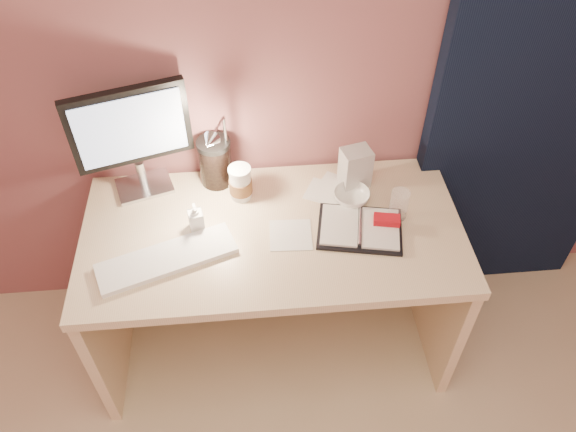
{
  "coord_description": "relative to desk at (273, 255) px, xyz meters",
  "views": [
    {
      "loc": [
        -0.07,
        -0.01,
        2.24
      ],
      "look_at": [
        0.05,
        1.33,
        0.85
      ],
      "focal_mm": 35.0,
      "sensor_mm": 36.0,
      "label": 1
    }
  ],
  "objects": [
    {
      "name": "bowl",
      "position": [
        0.31,
        0.05,
        0.25
      ],
      "size": [
        0.18,
        0.18,
        0.04
      ],
      "primitive_type": "imported",
      "rotation": [
        0.0,
        0.0,
        -0.36
      ],
      "color": "white",
      "rests_on": "desk"
    },
    {
      "name": "product_box",
      "position": [
        0.34,
        0.15,
        0.31
      ],
      "size": [
        0.13,
        0.11,
        0.16
      ],
      "primitive_type": "cube",
      "rotation": [
        0.0,
        0.0,
        0.24
      ],
      "color": "#BAB9B5",
      "rests_on": "desk"
    },
    {
      "name": "monitor",
      "position": [
        -0.49,
        0.2,
        0.5
      ],
      "size": [
        0.42,
        0.21,
        0.46
      ],
      "rotation": [
        0.0,
        0.0,
        0.29
      ],
      "color": "silver",
      "rests_on": "desk"
    },
    {
      "name": "dark_jar",
      "position": [
        -0.2,
        0.21,
        0.31
      ],
      "size": [
        0.13,
        0.13,
        0.18
      ],
      "primitive_type": "cylinder",
      "color": "black",
      "rests_on": "desk"
    },
    {
      "name": "paper_a",
      "position": [
        0.06,
        -0.11,
        0.23
      ],
      "size": [
        0.16,
        0.16,
        0.0
      ],
      "primitive_type": "cube",
      "rotation": [
        0.0,
        0.0,
        -0.05
      ],
      "color": "silver",
      "rests_on": "desk"
    },
    {
      "name": "room",
      "position": [
        0.95,
        0.24,
        0.63
      ],
      "size": [
        3.5,
        3.5,
        3.5
      ],
      "color": "#C6B28E",
      "rests_on": "ground"
    },
    {
      "name": "paper_c",
      "position": [
        0.27,
        0.12,
        0.23
      ],
      "size": [
        0.23,
        0.23,
        0.0
      ],
      "primitive_type": "cube",
      "rotation": [
        0.0,
        0.0,
        1.0
      ],
      "color": "silver",
      "rests_on": "desk"
    },
    {
      "name": "coffee_cup",
      "position": [
        -0.11,
        0.11,
        0.29
      ],
      "size": [
        0.09,
        0.09,
        0.14
      ],
      "color": "white",
      "rests_on": "desk"
    },
    {
      "name": "paper_b",
      "position": [
        0.21,
        0.11,
        0.23
      ],
      "size": [
        0.17,
        0.17,
        0.0
      ],
      "primitive_type": "cube",
      "rotation": [
        0.0,
        0.0,
        -0.47
      ],
      "color": "silver",
      "rests_on": "desk"
    },
    {
      "name": "desk",
      "position": [
        0.0,
        0.0,
        0.0
      ],
      "size": [
        1.4,
        0.7,
        0.73
      ],
      "color": "beige",
      "rests_on": "ground"
    },
    {
      "name": "lotion_bottle",
      "position": [
        -0.28,
        -0.04,
        0.28
      ],
      "size": [
        0.06,
        0.06,
        0.12
      ],
      "primitive_type": "imported",
      "rotation": [
        0.0,
        0.0,
        0.21
      ],
      "color": "white",
      "rests_on": "desk"
    },
    {
      "name": "planner",
      "position": [
        0.32,
        -0.1,
        0.24
      ],
      "size": [
        0.34,
        0.28,
        0.05
      ],
      "rotation": [
        0.0,
        0.0,
        -0.2
      ],
      "color": "black",
      "rests_on": "desk"
    },
    {
      "name": "desk_lamp",
      "position": [
        -0.12,
        0.13,
        0.43
      ],
      "size": [
        0.13,
        0.2,
        0.33
      ],
      "rotation": [
        0.0,
        0.0,
        -0.37
      ],
      "color": "silver",
      "rests_on": "desk"
    },
    {
      "name": "clear_cup",
      "position": [
        0.47,
        -0.04,
        0.29
      ],
      "size": [
        0.07,
        0.07,
        0.12
      ],
      "primitive_type": "cylinder",
      "color": "white",
      "rests_on": "desk"
    },
    {
      "name": "keyboard",
      "position": [
        -0.38,
        -0.18,
        0.24
      ],
      "size": [
        0.5,
        0.3,
        0.02
      ],
      "primitive_type": "cube",
      "rotation": [
        0.0,
        0.0,
        0.34
      ],
      "color": "white",
      "rests_on": "desk"
    }
  ]
}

